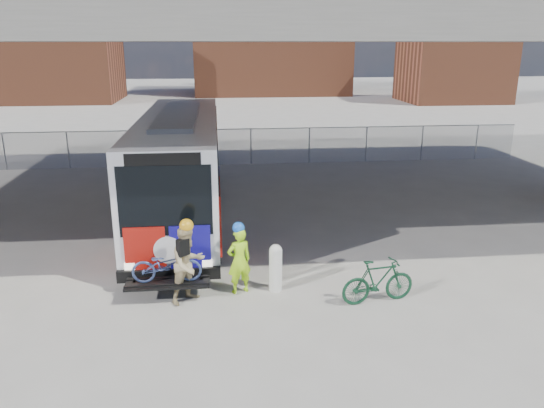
{
  "coord_description": "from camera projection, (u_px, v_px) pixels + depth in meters",
  "views": [
    {
      "loc": [
        -0.72,
        -14.54,
        5.98
      ],
      "look_at": [
        0.78,
        -0.29,
        1.6
      ],
      "focal_mm": 35.0,
      "sensor_mm": 36.0,
      "label": 1
    }
  ],
  "objects": [
    {
      "name": "ground",
      "position": [
        245.0,
        254.0,
        15.65
      ],
      "size": [
        160.0,
        160.0,
        0.0
      ],
      "primitive_type": "plane",
      "color": "#9E9991",
      "rests_on": "ground"
    },
    {
      "name": "chainlink_fence",
      "position": [
        231.0,
        137.0,
        26.65
      ],
      "size": [
        30.0,
        0.06,
        30.0
      ],
      "color": "gray",
      "rests_on": "ground"
    },
    {
      "name": "bus",
      "position": [
        181.0,
        158.0,
        18.49
      ],
      "size": [
        2.67,
        12.9,
        3.69
      ],
      "color": "silver",
      "rests_on": "ground"
    },
    {
      "name": "brick_buildings",
      "position": [
        231.0,
        48.0,
        60.06
      ],
      "size": [
        54.0,
        22.0,
        12.0
      ],
      "color": "brown",
      "rests_on": "ground"
    },
    {
      "name": "cyclist_hivis",
      "position": [
        239.0,
        259.0,
        13.0
      ],
      "size": [
        0.71,
        0.59,
        1.85
      ],
      "rotation": [
        0.0,
        0.0,
        3.5
      ],
      "color": "#B3FF1A",
      "rests_on": "ground"
    },
    {
      "name": "overpass",
      "position": [
        235.0,
        25.0,
        17.54
      ],
      "size": [
        40.0,
        16.0,
        7.95
      ],
      "color": "#605E59",
      "rests_on": "ground"
    },
    {
      "name": "bollard",
      "position": [
        276.0,
        266.0,
        13.16
      ],
      "size": [
        0.32,
        0.32,
        1.23
      ],
      "color": "silver",
      "rests_on": "ground"
    },
    {
      "name": "bike_parked",
      "position": [
        378.0,
        281.0,
        12.57
      ],
      "size": [
        1.89,
        0.8,
        1.1
      ],
      "primitive_type": "imported",
      "rotation": [
        0.0,
        0.0,
        1.73
      ],
      "color": "#133C25",
      "rests_on": "ground"
    },
    {
      "name": "cyclist_tan",
      "position": [
        188.0,
        263.0,
        12.53
      ],
      "size": [
        1.17,
        1.14,
        2.08
      ],
      "rotation": [
        0.0,
        0.0,
        0.7
      ],
      "color": "tan",
      "rests_on": "ground"
    }
  ]
}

